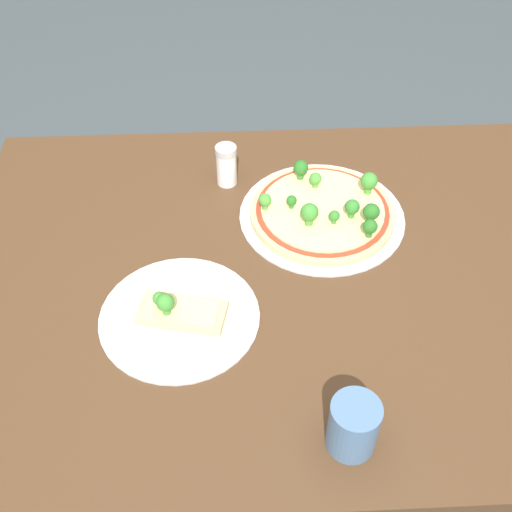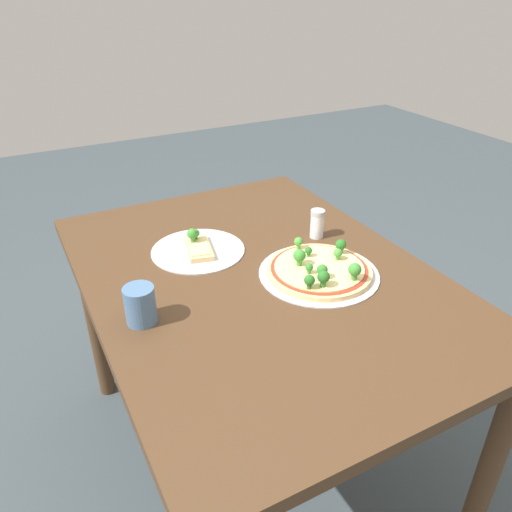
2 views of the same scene
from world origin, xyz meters
The scene contains 6 objects.
ground_plane centered at (0.00, 0.00, 0.00)m, with size 8.00×8.00×0.00m, color #3D474C.
dining_table centered at (0.00, 0.00, 0.67)m, with size 1.26×0.91×0.76m.
pizza_tray_whole centered at (0.08, 0.15, 0.78)m, with size 0.34×0.34×0.07m.
pizza_tray_slice centered at (-0.20, -0.10, 0.77)m, with size 0.28×0.28×0.07m.
drinking_cup centered at (0.06, -0.35, 0.81)m, with size 0.07×0.07×0.10m, color #4C7099.
condiment_shaker centered at (-0.11, 0.27, 0.81)m, with size 0.05×0.05×0.09m.
Camera 1 is at (-0.10, -0.81, 1.65)m, focal length 45.00 mm.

